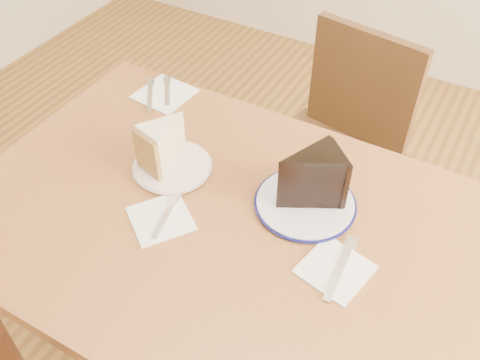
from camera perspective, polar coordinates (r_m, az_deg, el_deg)
The scene contains 13 objects.
table at distance 1.25m, azimuth -1.38°, elevation -7.27°, with size 1.20×0.80×0.75m.
chair_far at distance 1.76m, azimuth 9.83°, elevation 2.70°, with size 0.49×0.49×0.86m.
plate_cream at distance 1.29m, azimuth -7.22°, elevation 1.44°, with size 0.18×0.18×0.01m, color silver.
plate_navy at distance 1.21m, azimuth 6.97°, elevation -2.49°, with size 0.22×0.22×0.01m, color silver.
carrot_cake at distance 1.27m, azimuth -7.77°, elevation 3.89°, with size 0.08×0.11×0.10m, color beige, non-canonical shape.
chocolate_cake at distance 1.16m, azimuth 7.08°, elevation -0.10°, with size 0.10×0.13×0.12m, color black, non-canonical shape.
napkin_cream at distance 1.19m, azimuth -8.44°, elevation -4.08°, with size 0.13×0.13×0.00m, color white.
napkin_navy at distance 1.10m, azimuth 10.13°, elevation -9.34°, with size 0.13×0.13×0.00m, color white.
napkin_spare at distance 1.54m, azimuth -8.03°, elevation 9.09°, with size 0.14×0.14×0.00m, color white.
fork_cream at distance 1.18m, azimuth -7.92°, elevation -3.76°, with size 0.01×0.14×0.00m, color silver.
knife_navy at distance 1.10m, azimuth 10.62°, elevation -9.26°, with size 0.02×0.17×0.00m, color white.
fork_spare at distance 1.54m, azimuth -7.76°, elevation 9.39°, with size 0.01×0.14×0.00m, color silver.
knife_spare at distance 1.53m, azimuth -9.57°, elevation 8.87°, with size 0.01×0.16×0.00m, color silver.
Camera 1 is at (0.41, -0.66, 1.63)m, focal length 40.00 mm.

